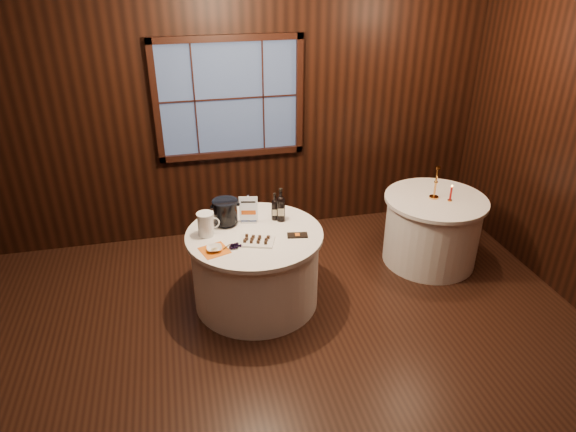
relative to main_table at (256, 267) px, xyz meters
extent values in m
plane|color=black|center=(0.00, -1.00, -0.39)|extent=(6.00, 6.00, 0.00)
cube|color=black|center=(0.00, 1.50, 1.11)|extent=(6.00, 0.02, 3.00)
cube|color=#3B507D|center=(0.00, 1.47, 1.26)|extent=(1.50, 0.01, 1.20)
cylinder|color=white|center=(0.00, 0.00, -0.02)|extent=(1.20, 1.20, 0.73)
cylinder|color=white|center=(0.00, 0.00, 0.36)|extent=(1.28, 1.28, 0.04)
cylinder|color=white|center=(2.00, 0.30, -0.02)|extent=(1.00, 1.00, 0.73)
cylinder|color=white|center=(2.00, 0.30, 0.36)|extent=(1.08, 1.08, 0.04)
cube|color=#BBBCC3|center=(-0.01, 0.22, 0.39)|extent=(0.16, 0.11, 0.01)
cube|color=#BBBCC3|center=(-0.01, 0.22, 0.53)|extent=(0.02, 0.02, 0.27)
cube|color=silver|center=(-0.01, 0.21, 0.53)|extent=(0.17, 0.04, 0.25)
cylinder|color=black|center=(0.24, 0.22, 0.47)|extent=(0.07, 0.07, 0.18)
sphere|color=black|center=(0.24, 0.22, 0.56)|extent=(0.07, 0.07, 0.07)
cylinder|color=black|center=(0.24, 0.22, 0.61)|extent=(0.03, 0.03, 0.08)
cylinder|color=black|center=(0.24, 0.22, 0.65)|extent=(0.03, 0.03, 0.02)
cube|color=beige|center=(0.24, 0.18, 0.47)|extent=(0.05, 0.01, 0.06)
cylinder|color=black|center=(0.29, 0.18, 0.49)|extent=(0.08, 0.08, 0.22)
sphere|color=black|center=(0.29, 0.18, 0.60)|extent=(0.08, 0.08, 0.08)
cylinder|color=black|center=(0.29, 0.18, 0.66)|extent=(0.03, 0.03, 0.10)
cylinder|color=black|center=(0.29, 0.18, 0.71)|extent=(0.03, 0.03, 0.02)
cube|color=beige|center=(0.29, 0.14, 0.49)|extent=(0.06, 0.01, 0.08)
cylinder|color=black|center=(-0.23, 0.22, 0.40)|extent=(0.18, 0.18, 0.03)
cylinder|color=black|center=(-0.23, 0.22, 0.51)|extent=(0.23, 0.23, 0.20)
cylinder|color=black|center=(-0.23, 0.22, 0.62)|extent=(0.25, 0.25, 0.02)
cube|color=white|center=(-0.01, -0.18, 0.39)|extent=(0.37, 0.30, 0.02)
cube|color=black|center=(0.37, -0.15, 0.39)|extent=(0.20, 0.12, 0.02)
cylinder|color=#3A2E15|center=(-0.29, -0.23, 0.40)|extent=(0.07, 0.01, 0.03)
cylinder|color=white|center=(-0.44, 0.06, 0.49)|extent=(0.14, 0.14, 0.21)
cylinder|color=white|center=(-0.44, 0.06, 0.60)|extent=(0.16, 0.16, 0.01)
torus|color=white|center=(-0.36, 0.06, 0.50)|extent=(0.11, 0.02, 0.11)
cube|color=orange|center=(-0.39, -0.23, 0.38)|extent=(0.29, 0.29, 0.00)
imported|color=white|center=(-0.39, -0.23, 0.40)|extent=(0.14, 0.14, 0.03)
cylinder|color=gold|center=(1.97, 0.31, 0.39)|extent=(0.10, 0.10, 0.02)
cylinder|color=gold|center=(1.97, 0.31, 0.56)|extent=(0.02, 0.02, 0.31)
cylinder|color=gold|center=(1.97, 0.31, 0.72)|extent=(0.05, 0.05, 0.03)
cylinder|color=gold|center=(2.10, 0.20, 0.39)|extent=(0.05, 0.05, 0.01)
cylinder|color=#AA0E0D|center=(2.10, 0.20, 0.47)|extent=(0.02, 0.02, 0.15)
sphere|color=#FFB23F|center=(2.10, 0.20, 0.55)|extent=(0.02, 0.02, 0.02)
camera|label=1|loc=(-0.63, -4.10, 2.73)|focal=32.00mm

